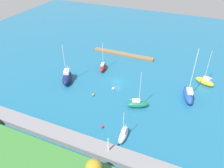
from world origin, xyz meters
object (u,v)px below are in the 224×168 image
Objects in this scene: pier_dock at (123,54)px; park_tree_center at (94,167)px; sailboat_white_along_channel at (123,135)px; mooring_buoy_orange at (93,95)px; harbor_beacon at (108,144)px; mooring_buoy_red at (102,127)px; mooring_buoy_white at (113,89)px; sailboat_red_by_breakwater at (103,67)px; sailboat_yellow_mid_basin at (205,81)px; sailboat_blue_lone_south at (188,95)px; sailboat_navy_far_south at (67,77)px; sailboat_green_near_pier at (138,104)px.

park_tree_center is at bearing 105.06° from pier_dock.
mooring_buoy_orange is at bearing -132.47° from sailboat_white_along_channel.
mooring_buoy_red is (4.61, -6.58, -3.17)m from harbor_beacon.
mooring_buoy_white reaches higher than mooring_buoy_orange.
park_tree_center is 5.67× the size of mooring_buoy_white.
sailboat_red_by_breakwater reaches higher than harbor_beacon.
sailboat_red_by_breakwater reaches higher than mooring_buoy_white.
sailboat_white_along_channel is at bearing 140.30° from mooring_buoy_orange.
sailboat_yellow_mid_basin reaches higher than sailboat_red_by_breakwater.
mooring_buoy_white is (21.15, 4.13, -1.18)m from sailboat_blue_lone_south.
park_tree_center is at bearing -170.11° from sailboat_red_by_breakwater.
sailboat_navy_far_south is at bearing -48.99° from park_tree_center.
mooring_buoy_red is (-18.76, 13.81, -1.27)m from sailboat_navy_far_south.
park_tree_center is at bearing 17.52° from sailboat_navy_far_south.
sailboat_yellow_mid_basin is (-16.56, -42.54, -3.16)m from park_tree_center.
pier_dock is 39.24m from mooring_buoy_red.
sailboat_green_near_pier is 13.36m from mooring_buoy_orange.
sailboat_navy_far_south reaches higher than sailboat_white_along_channel.
sailboat_blue_lone_south is 1.36× the size of sailboat_yellow_mid_basin.
sailboat_white_along_channel reaches higher than mooring_buoy_orange.
sailboat_red_by_breakwater reaches higher than sailboat_white_along_channel.
pier_dock is at bearing -76.57° from mooring_buoy_red.
sailboat_yellow_mid_basin is at bearing -95.45° from sailboat_red_by_breakwater.
pier_dock is 13.49m from sailboat_red_by_breakwater.
harbor_beacon is 0.34× the size of sailboat_green_near_pier.
mooring_buoy_white is (9.53, -16.49, -0.57)m from sailboat_white_along_channel.
mooring_buoy_red is at bearing -101.76° from sailboat_white_along_channel.
sailboat_red_by_breakwater is (16.13, -31.50, -2.36)m from harbor_beacon.
mooring_buoy_white is at bearing -73.70° from park_tree_center.
sailboat_green_near_pier is at bearing -178.78° from mooring_buoy_orange.
mooring_buoy_orange is (29.15, 18.91, -0.79)m from sailboat_yellow_mid_basin.
mooring_buoy_orange is (-3.64, 14.45, -0.79)m from sailboat_red_by_breakwater.
park_tree_center is 6.73× the size of mooring_buoy_red.
sailboat_green_near_pier is 10.37m from mooring_buoy_white.
harbor_beacon is 0.79× the size of park_tree_center.
sailboat_navy_far_south reaches higher than mooring_buoy_red.
sailboat_red_by_breakwater is 14.28× the size of mooring_buoy_red.
park_tree_center reaches higher than mooring_buoy_white.
park_tree_center is 45.76m from sailboat_yellow_mid_basin.
sailboat_green_near_pier is (0.38, -11.67, 0.06)m from sailboat_white_along_channel.
sailboat_yellow_mid_basin is at bearing -114.85° from harbor_beacon.
sailboat_yellow_mid_basin is (-15.44, -30.29, 0.17)m from sailboat_white_along_channel.
sailboat_yellow_mid_basin is 1.14× the size of sailboat_red_by_breakwater.
mooring_buoy_red is 16.01m from mooring_buoy_white.
mooring_buoy_red is at bearing 103.43° from pier_dock.
sailboat_navy_far_south is 23.33m from mooring_buoy_red.
sailboat_green_near_pier is (-0.75, -23.92, -3.26)m from park_tree_center.
sailboat_yellow_mid_basin reaches higher than sailboat_white_along_channel.
sailboat_green_near_pier reaches higher than mooring_buoy_red.
sailboat_blue_lone_south reaches higher than mooring_buoy_red.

